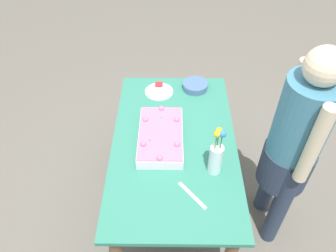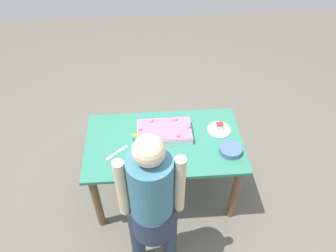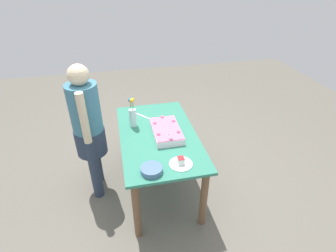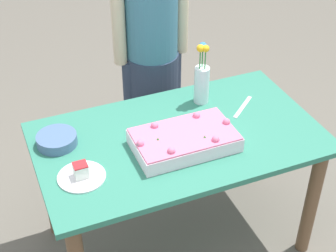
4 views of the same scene
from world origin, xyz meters
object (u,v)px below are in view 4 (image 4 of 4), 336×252
Objects in this scene: sheet_cake at (184,140)px; fruit_bowl at (57,140)px; flower_vase at (202,80)px; person_standing at (151,45)px; serving_plate_with_slice at (81,174)px; cake_knife at (243,107)px.

fruit_bowl is at bearing -24.32° from sheet_cake.
fruit_bowl is at bearing 5.40° from flower_vase.
person_standing reaches higher than fruit_bowl.
serving_plate_with_slice is at bearing 99.50° from fruit_bowl.
cake_knife is (-0.91, -0.21, -0.02)m from serving_plate_with_slice.
cake_knife is 0.15× the size of person_standing.
flower_vase is 0.47m from person_standing.
person_standing is (0.28, -0.60, 0.13)m from cake_knife.
fruit_bowl reaches higher than cake_knife.
cake_knife is at bearing 142.50° from flower_vase.
flower_vase is 0.22× the size of person_standing.
flower_vase is (-0.73, -0.34, 0.11)m from serving_plate_with_slice.
fruit_bowl is (0.54, -0.25, -0.01)m from sheet_cake.
cake_knife is at bearing -156.02° from sheet_cake.
fruit_bowl is at bearing -43.53° from cake_knife.
person_standing is at bearing -77.80° from flower_vase.
flower_vase reaches higher than fruit_bowl.
cake_knife is at bearing 176.32° from fruit_bowl.
person_standing reaches higher than sheet_cake.
flower_vase is at bearing 12.20° from person_standing.
fruit_bowl is 0.87m from person_standing.
cake_knife is at bearing 24.81° from person_standing.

